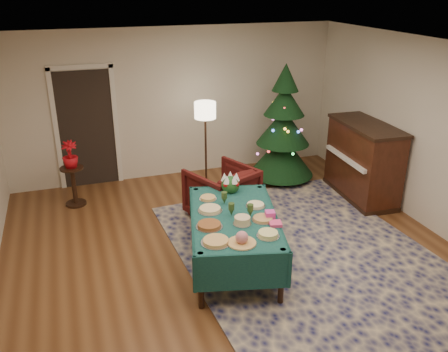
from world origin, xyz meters
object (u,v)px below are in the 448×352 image
object	(u,v)px
armchair	(222,190)
buffet_table	(234,226)
potted_plant	(70,160)
christmas_tree	(283,129)
gift_box	(270,215)
piano	(363,162)
side_table	(74,187)
floor_lamp	(205,115)

from	to	relation	value
armchair	buffet_table	bearing A→B (deg)	54.58
buffet_table	potted_plant	size ratio (longest dim) A/B	4.71
buffet_table	christmas_tree	size ratio (longest dim) A/B	0.97
buffet_table	gift_box	world-z (taller)	gift_box
potted_plant	christmas_tree	size ratio (longest dim) A/B	0.21
gift_box	armchair	world-z (taller)	armchair
potted_plant	armchair	bearing A→B (deg)	-29.06
armchair	piano	distance (m)	2.47
armchair	gift_box	bearing A→B (deg)	70.70
buffet_table	armchair	world-z (taller)	armchair
buffet_table	christmas_tree	bearing A→B (deg)	53.19
christmas_tree	buffet_table	bearing A→B (deg)	-126.81
buffet_table	side_table	xyz separation A→B (m)	(-1.85, 2.51, -0.26)
side_table	potted_plant	size ratio (longest dim) A/B	1.50
floor_lamp	christmas_tree	distance (m)	1.44
side_table	christmas_tree	distance (m)	3.72
armchair	christmas_tree	world-z (taller)	christmas_tree
side_table	christmas_tree	size ratio (longest dim) A/B	0.31
side_table	potted_plant	bearing A→B (deg)	0.00
gift_box	floor_lamp	bearing A→B (deg)	89.58
side_table	christmas_tree	world-z (taller)	christmas_tree
potted_plant	piano	xyz separation A→B (m)	(4.60, -1.23, -0.15)
buffet_table	floor_lamp	distance (m)	2.72
christmas_tree	side_table	bearing A→B (deg)	178.56
armchair	side_table	xyz separation A→B (m)	(-2.13, 1.19, -0.13)
armchair	floor_lamp	distance (m)	1.53
christmas_tree	piano	size ratio (longest dim) A/B	1.39
buffet_table	side_table	world-z (taller)	buffet_table
armchair	christmas_tree	bearing A→B (deg)	-167.87
floor_lamp	christmas_tree	world-z (taller)	christmas_tree
floor_lamp	piano	bearing A→B (deg)	-29.31
christmas_tree	potted_plant	bearing A→B (deg)	178.56
armchair	christmas_tree	distance (m)	1.94
potted_plant	piano	world-z (taller)	piano
buffet_table	side_table	distance (m)	3.13
gift_box	armchair	size ratio (longest dim) A/B	0.13
buffet_table	piano	xyz separation A→B (m)	(2.75, 1.28, 0.05)
armchair	floor_lamp	world-z (taller)	floor_lamp
side_table	potted_plant	world-z (taller)	potted_plant
floor_lamp	side_table	world-z (taller)	floor_lamp
side_table	buffet_table	bearing A→B (deg)	-53.53
buffet_table	floor_lamp	world-z (taller)	floor_lamp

